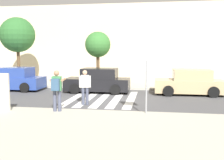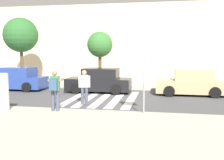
% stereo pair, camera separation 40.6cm
% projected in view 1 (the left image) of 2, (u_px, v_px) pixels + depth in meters
% --- Properties ---
extents(ground_plane, '(120.00, 120.00, 0.00)m').
position_uv_depth(ground_plane, '(102.00, 99.00, 14.54)').
color(ground_plane, '#4C4C4F').
extents(sidewalk_near, '(60.00, 6.00, 0.14)m').
position_uv_depth(sidewalk_near, '(65.00, 132.00, 8.45)').
color(sidewalk_near, '#B2AD9E').
rests_on(sidewalk_near, ground).
extents(sidewalk_far, '(60.00, 4.80, 0.14)m').
position_uv_depth(sidewalk_far, '(117.00, 84.00, 20.42)').
color(sidewalk_far, '#B2AD9E').
rests_on(sidewalk_far, ground).
extents(building_facade_far, '(56.00, 4.00, 6.65)m').
position_uv_depth(building_facade_far, '(123.00, 43.00, 24.37)').
color(building_facade_far, beige).
rests_on(building_facade_far, ground).
extents(crosswalk_stripe_0, '(0.44, 5.20, 0.01)m').
position_uv_depth(crosswalk_stripe_0, '(75.00, 98.00, 14.98)').
color(crosswalk_stripe_0, silver).
rests_on(crosswalk_stripe_0, ground).
extents(crosswalk_stripe_1, '(0.44, 5.20, 0.01)m').
position_uv_depth(crosswalk_stripe_1, '(89.00, 98.00, 14.86)').
color(crosswalk_stripe_1, silver).
rests_on(crosswalk_stripe_1, ground).
extents(crosswalk_stripe_2, '(0.44, 5.20, 0.01)m').
position_uv_depth(crosswalk_stripe_2, '(103.00, 98.00, 14.74)').
color(crosswalk_stripe_2, silver).
rests_on(crosswalk_stripe_2, ground).
extents(crosswalk_stripe_3, '(0.44, 5.20, 0.01)m').
position_uv_depth(crosswalk_stripe_3, '(117.00, 99.00, 14.61)').
color(crosswalk_stripe_3, silver).
rests_on(crosswalk_stripe_3, ground).
extents(crosswalk_stripe_4, '(0.44, 5.20, 0.01)m').
position_uv_depth(crosswalk_stripe_4, '(131.00, 99.00, 14.49)').
color(crosswalk_stripe_4, silver).
rests_on(crosswalk_stripe_4, ground).
extents(stop_sign, '(0.76, 0.08, 2.49)m').
position_uv_depth(stop_sign, '(147.00, 69.00, 10.56)').
color(stop_sign, gray).
rests_on(stop_sign, sidewalk_near).
extents(photographer_with_backpack, '(0.65, 0.89, 1.72)m').
position_uv_depth(photographer_with_backpack, '(57.00, 87.00, 10.91)').
color(photographer_with_backpack, '#474C60').
rests_on(photographer_with_backpack, sidewalk_near).
extents(pedestrian_crossing, '(0.57, 0.32, 1.72)m').
position_uv_depth(pedestrian_crossing, '(85.00, 85.00, 12.91)').
color(pedestrian_crossing, '#474C60').
rests_on(pedestrian_crossing, ground).
extents(parked_car_blue, '(4.10, 1.92, 1.55)m').
position_uv_depth(parked_car_blue, '(14.00, 80.00, 17.73)').
color(parked_car_blue, '#284293').
rests_on(parked_car_blue, ground).
extents(parked_car_black, '(4.10, 1.92, 1.55)m').
position_uv_depth(parked_car_black, '(98.00, 81.00, 16.82)').
color(parked_car_black, black).
rests_on(parked_car_black, ground).
extents(parked_car_tan, '(4.10, 1.92, 1.55)m').
position_uv_depth(parked_car_tan, '(190.00, 83.00, 15.94)').
color(parked_car_tan, tan).
rests_on(parked_car_tan, ground).
extents(street_tree_west, '(2.66, 2.66, 5.06)m').
position_uv_depth(street_tree_west, '(17.00, 35.00, 19.98)').
color(street_tree_west, brown).
rests_on(street_tree_west, sidewalk_far).
extents(street_tree_center, '(1.85, 1.85, 3.90)m').
position_uv_depth(street_tree_center, '(98.00, 45.00, 18.97)').
color(street_tree_center, brown).
rests_on(street_tree_center, sidewalk_far).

